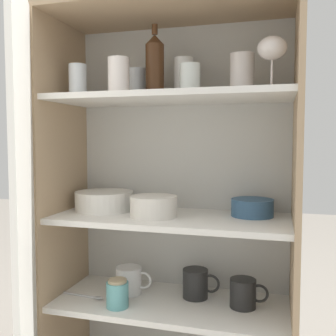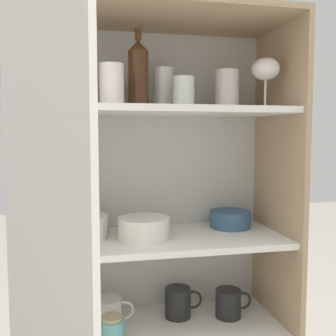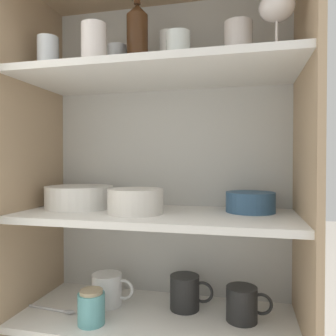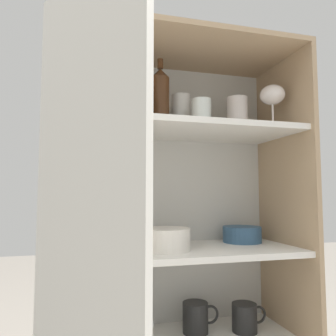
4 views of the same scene
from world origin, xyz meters
name	(u,v)px [view 4 (image 4 of 4)]	position (x,y,z in m)	size (l,w,h in m)	color
cupboard_back_panel	(166,235)	(0.00, 0.35, 0.67)	(0.85, 0.02, 1.35)	silver
cupboard_side_left	(49,247)	(-0.42, 0.17, 0.67)	(0.02, 0.38, 1.35)	tan
cupboard_side_right	(286,238)	(0.42, 0.17, 0.67)	(0.02, 0.38, 1.35)	tan
cupboard_top_panel	(178,49)	(0.00, 0.17, 1.36)	(0.85, 0.38, 0.02)	tan
shelf_board_middle	(179,251)	(0.00, 0.17, 0.64)	(0.82, 0.34, 0.02)	white
shelf_board_upper	(179,130)	(0.00, 0.17, 1.06)	(0.82, 0.34, 0.02)	white
cupboard_door	(81,273)	(-0.32, -0.20, 0.67)	(0.22, 0.38, 1.35)	silver
tumbler_glass_0	(181,113)	(0.03, 0.24, 1.14)	(0.07, 0.07, 0.14)	white
tumbler_glass_1	(201,113)	(0.07, 0.14, 1.12)	(0.07, 0.07, 0.10)	white
tumbler_glass_2	(136,114)	(-0.14, 0.23, 1.13)	(0.06, 0.06, 0.11)	white
tumbler_glass_3	(237,115)	(0.24, 0.19, 1.14)	(0.08, 0.08, 0.13)	silver
tumbler_glass_4	(140,101)	(-0.15, 0.08, 1.13)	(0.07, 0.07, 0.12)	silver
tumbler_glass_5	(82,101)	(-0.33, 0.13, 1.13)	(0.06, 0.06, 0.11)	white
wine_glass_0	(272,97)	(0.34, 0.11, 1.19)	(0.09, 0.09, 0.16)	silver
wine_bottle	(160,97)	(-0.06, 0.19, 1.18)	(0.07, 0.07, 0.25)	#4C2D19
plate_stack_white	(97,239)	(-0.27, 0.21, 0.69)	(0.22, 0.22, 0.07)	white
mixing_bowl_large	(166,238)	(-0.05, 0.14, 0.69)	(0.16, 0.16, 0.07)	silver
serving_bowl_small	(242,234)	(0.28, 0.25, 0.69)	(0.15, 0.15, 0.06)	#33567A
coffee_mug_primary	(245,317)	(0.25, 0.19, 0.39)	(0.13, 0.09, 0.10)	black
coffee_mug_extra_1	(196,317)	(0.08, 0.23, 0.40)	(0.14, 0.09, 0.10)	black
coffee_mug_extra_2	(128,328)	(-0.17, 0.20, 0.39)	(0.14, 0.10, 0.10)	white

